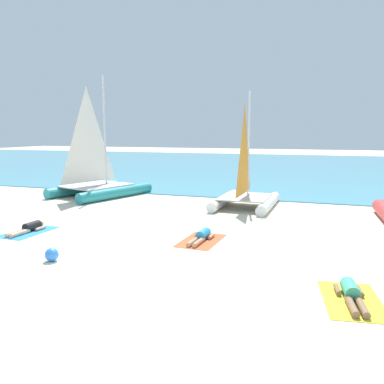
{
  "coord_description": "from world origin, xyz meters",
  "views": [
    {
      "loc": [
        4.51,
        -8.31,
        3.32
      ],
      "look_at": [
        0.0,
        4.84,
        1.2
      ],
      "focal_mm": 36.96,
      "sensor_mm": 36.0,
      "label": 1
    }
  ],
  "objects": [
    {
      "name": "towel_center_right",
      "position": [
        0.94,
        2.94,
        0.01
      ],
      "size": [
        1.18,
        1.94,
        0.01
      ],
      "primitive_type": "cube",
      "rotation": [
        0.0,
        0.0,
        -0.04
      ],
      "color": "#EA5933",
      "rests_on": "ground"
    },
    {
      "name": "sailboat_white",
      "position": [
        1.14,
        8.82,
        0.76
      ],
      "size": [
        2.56,
        3.95,
        5.11
      ],
      "rotation": [
        0.0,
        0.0,
        -0.02
      ],
      "color": "white",
      "rests_on": "ground"
    },
    {
      "name": "sunbather_center_right",
      "position": [
        0.94,
        3.01,
        0.13
      ],
      "size": [
        0.56,
        1.56,
        0.3
      ],
      "rotation": [
        0.0,
        0.0,
        -0.04
      ],
      "color": "#268CCC",
      "rests_on": "towel_center_right"
    },
    {
      "name": "sailboat_teal",
      "position": [
        -6.74,
        9.35,
        0.92
      ],
      "size": [
        4.27,
        5.41,
        6.18
      ],
      "rotation": [
        0.0,
        0.0,
        -0.3
      ],
      "color": "teal",
      "rests_on": "ground"
    },
    {
      "name": "towel_rightmost",
      "position": [
        5.1,
        -0.24,
        0.01
      ],
      "size": [
        1.36,
        2.04,
        0.01
      ],
      "primitive_type": "cube",
      "rotation": [
        0.0,
        0.0,
        0.14
      ],
      "color": "yellow",
      "rests_on": "ground"
    },
    {
      "name": "ocean_water",
      "position": [
        0.0,
        30.76,
        0.03
      ],
      "size": [
        120.0,
        40.0,
        0.05
      ],
      "primitive_type": "cube",
      "color": "#4C9EB7",
      "rests_on": "ground"
    },
    {
      "name": "sunbather_rightmost",
      "position": [
        5.1,
        -0.18,
        0.13
      ],
      "size": [
        0.62,
        1.57,
        0.3
      ],
      "rotation": [
        0.0,
        0.0,
        0.14
      ],
      "color": "#3FB28C",
      "rests_on": "towel_rightmost"
    },
    {
      "name": "sunbather_leftmost",
      "position": [
        -4.86,
        2.14,
        0.13
      ],
      "size": [
        0.55,
        1.56,
        0.3
      ],
      "rotation": [
        0.0,
        0.0,
        -0.03
      ],
      "color": "black",
      "rests_on": "towel_leftmost"
    },
    {
      "name": "ground_plane",
      "position": [
        0.0,
        10.0,
        0.0
      ],
      "size": [
        120.0,
        120.0,
        0.0
      ],
      "primitive_type": "plane",
      "color": "beige"
    },
    {
      "name": "towel_leftmost",
      "position": [
        -4.86,
        2.07,
        0.01
      ],
      "size": [
        1.15,
        1.93,
        0.01
      ],
      "primitive_type": "cube",
      "rotation": [
        0.0,
        0.0,
        -0.03
      ],
      "color": "#338CD8",
      "rests_on": "ground"
    },
    {
      "name": "beach_ball",
      "position": [
        -2.13,
        -0.16,
        0.18
      ],
      "size": [
        0.35,
        0.35,
        0.35
      ],
      "primitive_type": "sphere",
      "color": "#337FE5",
      "rests_on": "ground"
    }
  ]
}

